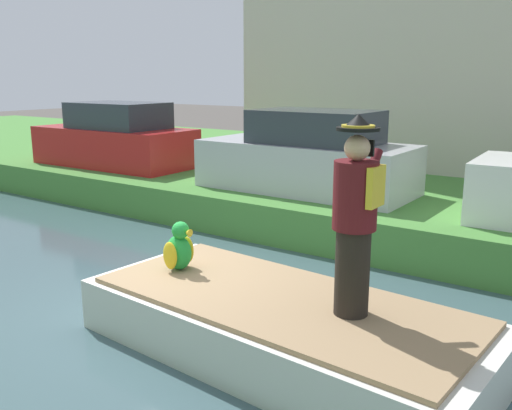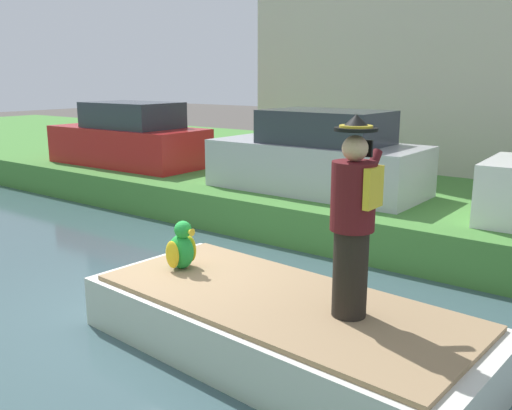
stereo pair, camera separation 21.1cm
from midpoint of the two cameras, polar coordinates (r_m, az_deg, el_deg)
The scene contains 8 objects.
ground_plane at distance 7.08m, azimuth -9.45°, elevation -11.15°, with size 80.00×80.00×0.00m, color #4C4742.
canal_water at distance 7.06m, azimuth -9.46°, elevation -10.78°, with size 6.02×48.00×0.10m, color #3D565B.
grass_bank_far at distance 13.62m, azimuth 16.19°, elevation 1.96°, with size 10.26×48.00×0.78m, color #478438.
boat at distance 5.80m, azimuth 3.47°, elevation -12.26°, with size 2.07×4.31×0.61m.
person_pirate at distance 5.08m, azimuth 11.05°, elevation -1.37°, with size 0.61×0.42×1.85m.
parrot_plush at distance 6.46m, azimuth -6.68°, elevation -4.38°, with size 0.36×0.35×0.57m.
parked_car_silver at distance 10.45m, azimuth 6.91°, elevation 4.83°, with size 1.71×4.00×1.50m.
parked_car_red at distance 13.88m, azimuth -12.39°, elevation 6.63°, with size 1.81×4.04×1.50m.
Camera 2 is at (-4.31, -4.85, 2.88)m, focal length 39.22 mm.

